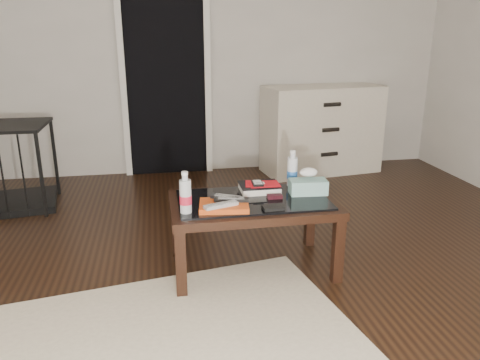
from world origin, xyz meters
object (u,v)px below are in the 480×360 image
Objects in this scene: textbook at (259,188)px; water_bottle_left at (185,192)px; water_bottle_right at (292,168)px; tissue_box at (308,187)px; coffee_table at (253,209)px; dresser at (321,130)px.

water_bottle_left is (-0.48, -0.28, 0.10)m from textbook.
water_bottle_right reaches higher than tissue_box.
water_bottle_right reaches higher than coffee_table.
tissue_box is (-0.79, -1.95, 0.06)m from dresser.
textbook is (-1.08, -1.85, 0.03)m from dresser.
tissue_box reaches higher than textbook.
dresser is 2.10m from tissue_box.
water_bottle_right is at bearing 17.61° from textbook.
water_bottle_left is at bearing -153.52° from water_bottle_right.
dresser is 1.97m from water_bottle_right.
water_bottle_left is (-1.56, -2.13, 0.13)m from dresser.
textbook reaches higher than coffee_table.
water_bottle_right is (0.24, 0.07, 0.10)m from textbook.
textbook is 1.05× the size of water_bottle_right.
tissue_box is (0.05, -0.17, -0.07)m from water_bottle_right.
water_bottle_left is 1.00× the size of water_bottle_right.
textbook is at bearing 30.37° from water_bottle_left.
water_bottle_left is 0.80m from water_bottle_right.
coffee_table is 0.17m from textbook.
tissue_box is at bearing -73.17° from water_bottle_right.
dresser is at bearing 72.55° from tissue_box.
tissue_box reaches higher than coffee_table.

